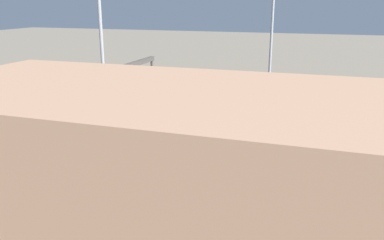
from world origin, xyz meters
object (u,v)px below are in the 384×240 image
at_px(maintenance_shed, 190,179).
at_px(train_on_track_4, 197,130).
at_px(light_mast_1, 100,16).
at_px(light_mast_0, 272,18).
at_px(signal_gantry, 121,74).
at_px(train_on_track_1, 126,99).

bearing_deg(maintenance_shed, train_on_track_4, -73.50).
bearing_deg(maintenance_shed, light_mast_1, -47.24).
xyz_separation_m(light_mast_0, light_mast_1, (17.82, 24.87, 0.98)).
bearing_deg(maintenance_shed, signal_gantry, -55.09).
bearing_deg(train_on_track_1, train_on_track_4, 140.24).
distance_m(light_mast_0, light_mast_1, 30.61).
distance_m(train_on_track_4, light_mast_0, 26.72).
xyz_separation_m(train_on_track_1, train_on_track_4, (-18.03, 15.00, 0.50)).
distance_m(train_on_track_1, signal_gantry, 7.57).
height_order(signal_gantry, maintenance_shed, maintenance_shed).
bearing_deg(train_on_track_1, signal_gantry, 111.81).
relative_size(train_on_track_1, light_mast_1, 2.49).
height_order(train_on_track_1, light_mast_0, light_mast_0).
bearing_deg(train_on_track_4, light_mast_1, 12.29).
height_order(train_on_track_1, train_on_track_4, train_on_track_4).
bearing_deg(train_on_track_4, train_on_track_1, -39.76).
height_order(light_mast_0, light_mast_1, light_mast_1).
bearing_deg(train_on_track_4, maintenance_shed, 106.50).
distance_m(train_on_track_4, maintenance_shed, 23.83).
bearing_deg(train_on_track_4, light_mast_0, -105.13).
xyz_separation_m(light_mast_1, signal_gantry, (4.24, -12.57, -9.59)).
xyz_separation_m(train_on_track_1, signal_gantry, (-2.00, 5.00, 5.31)).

